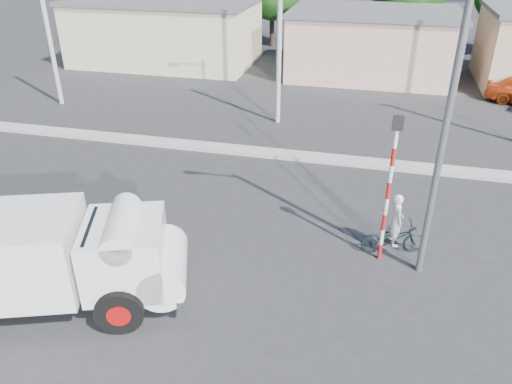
% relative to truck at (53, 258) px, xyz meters
% --- Properties ---
extents(ground_plane, '(120.00, 120.00, 0.00)m').
position_rel_truck_xyz_m(ground_plane, '(4.60, 2.46, -1.44)').
color(ground_plane, '#2C2C2F').
rests_on(ground_plane, ground).
extents(median, '(40.00, 0.80, 0.16)m').
position_rel_truck_xyz_m(median, '(4.60, 10.46, -1.36)').
color(median, '#99968E').
rests_on(median, ground).
extents(truck, '(6.70, 4.26, 2.61)m').
position_rel_truck_xyz_m(truck, '(0.00, 0.00, 0.00)').
color(truck, black).
rests_on(truck, ground).
extents(bicycle, '(1.98, 1.15, 0.99)m').
position_rel_truck_xyz_m(bicycle, '(8.16, 4.40, -0.95)').
color(bicycle, black).
rests_on(bicycle, ground).
extents(cyclist, '(0.54, 0.68, 1.63)m').
position_rel_truck_xyz_m(cyclist, '(8.16, 4.40, -0.63)').
color(cyclist, white).
rests_on(cyclist, ground).
extents(traffic_pole, '(0.28, 0.18, 4.36)m').
position_rel_truck_xyz_m(traffic_pole, '(7.80, 3.96, 1.15)').
color(traffic_pole, red).
rests_on(traffic_pole, ground).
extents(streetlight, '(2.34, 0.22, 9.00)m').
position_rel_truck_xyz_m(streetlight, '(8.74, 3.66, 3.52)').
color(streetlight, slate).
rests_on(streetlight, ground).
extents(building_row, '(37.80, 7.30, 4.44)m').
position_rel_truck_xyz_m(building_row, '(5.70, 24.46, 0.69)').
color(building_row, beige).
rests_on(building_row, ground).
extents(utility_poles, '(35.40, 0.24, 8.00)m').
position_rel_truck_xyz_m(utility_poles, '(7.85, 14.46, 2.62)').
color(utility_poles, '#99968E').
rests_on(utility_poles, ground).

